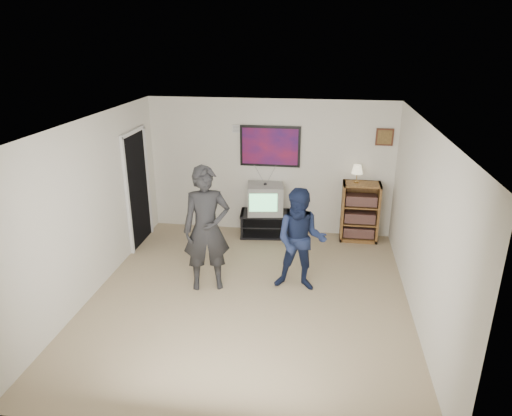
% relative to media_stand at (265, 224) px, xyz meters
% --- Properties ---
extents(room_shell, '(4.51, 5.00, 2.51)m').
position_rel_media_stand_xyz_m(room_shell, '(0.05, -1.88, 1.02)').
color(room_shell, '#90765B').
rests_on(room_shell, ground).
extents(media_stand, '(0.96, 0.59, 0.46)m').
position_rel_media_stand_xyz_m(media_stand, '(0.00, 0.00, 0.00)').
color(media_stand, black).
rests_on(media_stand, room_shell).
extents(crt_television, '(0.71, 0.63, 0.54)m').
position_rel_media_stand_xyz_m(crt_television, '(-0.00, 0.00, 0.50)').
color(crt_television, gray).
rests_on(crt_television, media_stand).
extents(bookshelf, '(0.66, 0.38, 1.09)m').
position_rel_media_stand_xyz_m(bookshelf, '(1.72, 0.05, 0.32)').
color(bookshelf, brown).
rests_on(bookshelf, room_shell).
extents(table_lamp, '(0.20, 0.20, 0.32)m').
position_rel_media_stand_xyz_m(table_lamp, '(1.61, 0.08, 1.02)').
color(table_lamp, beige).
rests_on(table_lamp, bookshelf).
extents(person_tall, '(0.78, 0.62, 1.86)m').
position_rel_media_stand_xyz_m(person_tall, '(-0.60, -1.99, 0.70)').
color(person_tall, black).
rests_on(person_tall, room_shell).
extents(person_short, '(0.78, 0.62, 1.55)m').
position_rel_media_stand_xyz_m(person_short, '(0.74, -1.84, 0.55)').
color(person_short, '#172040').
rests_on(person_short, room_shell).
extents(controller_left, '(0.04, 0.12, 0.03)m').
position_rel_media_stand_xyz_m(controller_left, '(-0.56, -1.80, 1.03)').
color(controller_left, white).
rests_on(controller_left, person_tall).
extents(controller_right, '(0.07, 0.13, 0.04)m').
position_rel_media_stand_xyz_m(controller_right, '(0.70, -1.66, 0.77)').
color(controller_right, white).
rests_on(controller_right, person_short).
extents(poster, '(1.10, 0.03, 0.75)m').
position_rel_media_stand_xyz_m(poster, '(0.05, 0.25, 1.42)').
color(poster, black).
rests_on(poster, room_shell).
extents(air_vent, '(0.28, 0.02, 0.14)m').
position_rel_media_stand_xyz_m(air_vent, '(-0.50, 0.25, 1.72)').
color(air_vent, white).
rests_on(air_vent, room_shell).
extents(small_picture, '(0.30, 0.03, 0.30)m').
position_rel_media_stand_xyz_m(small_picture, '(2.05, 0.25, 1.65)').
color(small_picture, '#422015').
rests_on(small_picture, room_shell).
extents(doorway, '(0.03, 0.85, 2.00)m').
position_rel_media_stand_xyz_m(doorway, '(-2.19, -0.63, 0.77)').
color(doorway, black).
rests_on(doorway, room_shell).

